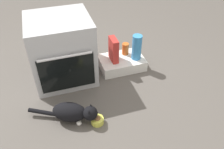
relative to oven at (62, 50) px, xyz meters
name	(u,v)px	position (x,y,z in m)	size (l,w,h in m)	color
ground	(72,105)	(-0.02, -0.48, -0.36)	(8.00, 8.00, 0.00)	#56514C
oven	(62,50)	(0.00, 0.00, 0.00)	(0.64, 0.65, 0.71)	#B7BABF
pantry_cabinet	(122,63)	(0.67, -0.03, -0.29)	(0.52, 0.35, 0.13)	white
food_bowl	(97,120)	(0.17, -0.77, -0.32)	(0.12, 0.12, 0.08)	#D1D14C
cat	(73,112)	(-0.03, -0.68, -0.25)	(0.61, 0.35, 0.20)	black
cereal_box	(114,50)	(0.57, -0.03, -0.09)	(0.07, 0.18, 0.28)	#B72D28
sauce_jar	(125,49)	(0.74, 0.05, -0.16)	(0.08, 0.08, 0.14)	#D16023
water_bottle	(137,47)	(0.83, -0.08, -0.08)	(0.11, 0.11, 0.30)	#388CD1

